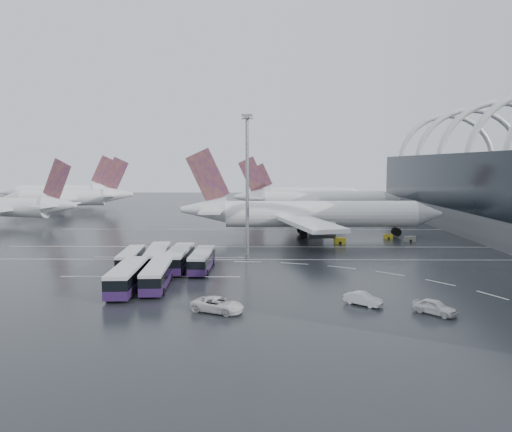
{
  "coord_description": "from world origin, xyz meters",
  "views": [
    {
      "loc": [
        -6.74,
        -91.53,
        17.4
      ],
      "look_at": [
        -7.87,
        7.44,
        7.0
      ],
      "focal_mm": 35.0,
      "sensor_mm": 36.0,
      "label": 1
    }
  ],
  "objects_px": {
    "gse_cart_belly_c": "(340,241)",
    "jet_remote_west": "(14,207)",
    "bus_row_near_d": "(202,260)",
    "floodlight_mast": "(247,167)",
    "jet_remote_mid": "(71,198)",
    "van_curve_c": "(363,299)",
    "airliner_gate_b": "(315,200)",
    "bus_row_far_b": "(127,277)",
    "van_curve_a": "(218,305)",
    "airliner_main": "(307,215)",
    "bus_row_near_c": "(179,258)",
    "van_curve_b": "(435,307)",
    "gse_cart_belly_d": "(410,239)",
    "jet_remote_far": "(64,192)",
    "gse_cart_belly_a": "(388,237)",
    "bus_row_near_a": "(131,259)",
    "bus_row_near_b": "(158,257)",
    "airliner_gate_c": "(305,194)",
    "bus_row_far_c": "(157,275)"
  },
  "relations": [
    {
      "from": "airliner_gate_b",
      "to": "van_curve_a",
      "type": "distance_m",
      "value": 115.91
    },
    {
      "from": "bus_row_far_b",
      "to": "van_curve_c",
      "type": "bearing_deg",
      "value": -104.75
    },
    {
      "from": "jet_remote_far",
      "to": "bus_row_far_c",
      "type": "relative_size",
      "value": 3.64
    },
    {
      "from": "bus_row_near_a",
      "to": "gse_cart_belly_d",
      "type": "xyz_separation_m",
      "value": [
        54.96,
        29.07,
        -1.02
      ]
    },
    {
      "from": "airliner_main",
      "to": "van_curve_c",
      "type": "relative_size",
      "value": 13.13
    },
    {
      "from": "bus_row_near_a",
      "to": "gse_cart_belly_c",
      "type": "xyz_separation_m",
      "value": [
        38.84,
        26.23,
        -0.99
      ]
    },
    {
      "from": "airliner_main",
      "to": "bus_row_near_d",
      "type": "height_order",
      "value": "airliner_main"
    },
    {
      "from": "bus_row_far_b",
      "to": "gse_cart_belly_c",
      "type": "xyz_separation_m",
      "value": [
        35.58,
        40.58,
        -1.23
      ]
    },
    {
      "from": "airliner_main",
      "to": "bus_row_near_d",
      "type": "distance_m",
      "value": 43.28
    },
    {
      "from": "bus_row_near_c",
      "to": "van_curve_b",
      "type": "relative_size",
      "value": 2.74
    },
    {
      "from": "van_curve_b",
      "to": "gse_cart_belly_c",
      "type": "bearing_deg",
      "value": 48.65
    },
    {
      "from": "gse_cart_belly_c",
      "to": "jet_remote_west",
      "type": "bearing_deg",
      "value": 158.83
    },
    {
      "from": "jet_remote_mid",
      "to": "bus_row_near_c",
      "type": "bearing_deg",
      "value": 112.45
    },
    {
      "from": "van_curve_b",
      "to": "van_curve_c",
      "type": "distance_m",
      "value": 8.4
    },
    {
      "from": "bus_row_near_a",
      "to": "bus_row_near_b",
      "type": "height_order",
      "value": "bus_row_near_b"
    },
    {
      "from": "jet_remote_far",
      "to": "gse_cart_belly_d",
      "type": "xyz_separation_m",
      "value": [
        116.94,
        -98.7,
        -4.8
      ]
    },
    {
      "from": "airliner_gate_b",
      "to": "van_curve_b",
      "type": "relative_size",
      "value": 11.41
    },
    {
      "from": "airliner_gate_b",
      "to": "airliner_gate_c",
      "type": "xyz_separation_m",
      "value": [
        0.47,
        45.31,
        -0.56
      ]
    },
    {
      "from": "gse_cart_belly_c",
      "to": "gse_cart_belly_a",
      "type": "bearing_deg",
      "value": 30.58
    },
    {
      "from": "van_curve_a",
      "to": "floodlight_mast",
      "type": "relative_size",
      "value": 0.24
    },
    {
      "from": "bus_row_near_d",
      "to": "floodlight_mast",
      "type": "bearing_deg",
      "value": -25.43
    },
    {
      "from": "bus_row_near_c",
      "to": "bus_row_far_c",
      "type": "relative_size",
      "value": 1.04
    },
    {
      "from": "floodlight_mast",
      "to": "gse_cart_belly_c",
      "type": "relative_size",
      "value": 10.92
    },
    {
      "from": "bus_row_far_c",
      "to": "bus_row_near_a",
      "type": "bearing_deg",
      "value": 25.59
    },
    {
      "from": "van_curve_a",
      "to": "airliner_gate_b",
      "type": "bearing_deg",
      "value": 10.94
    },
    {
      "from": "jet_remote_mid",
      "to": "bus_row_near_d",
      "type": "relative_size",
      "value": 3.61
    },
    {
      "from": "airliner_gate_b",
      "to": "airliner_gate_c",
      "type": "distance_m",
      "value": 45.32
    },
    {
      "from": "jet_remote_mid",
      "to": "bus_row_far_c",
      "type": "relative_size",
      "value": 3.46
    },
    {
      "from": "jet_remote_mid",
      "to": "van_curve_c",
      "type": "relative_size",
      "value": 9.68
    },
    {
      "from": "airliner_gate_c",
      "to": "jet_remote_west",
      "type": "distance_m",
      "value": 116.62
    },
    {
      "from": "bus_row_near_b",
      "to": "airliner_gate_b",
      "type": "bearing_deg",
      "value": -27.36
    },
    {
      "from": "bus_row_near_d",
      "to": "van_curve_a",
      "type": "bearing_deg",
      "value": -167.39
    },
    {
      "from": "van_curve_b",
      "to": "bus_row_near_d",
      "type": "bearing_deg",
      "value": 96.89
    },
    {
      "from": "floodlight_mast",
      "to": "airliner_gate_b",
      "type": "bearing_deg",
      "value": 74.56
    },
    {
      "from": "airliner_gate_b",
      "to": "jet_remote_far",
      "type": "height_order",
      "value": "jet_remote_far"
    },
    {
      "from": "jet_remote_west",
      "to": "jet_remote_far",
      "type": "distance_m",
      "value": 68.36
    },
    {
      "from": "jet_remote_west",
      "to": "bus_row_near_d",
      "type": "xyz_separation_m",
      "value": [
        61.67,
        -61.78,
        -3.18
      ]
    },
    {
      "from": "bus_row_far_b",
      "to": "gse_cart_belly_d",
      "type": "height_order",
      "value": "bus_row_far_b"
    },
    {
      "from": "jet_remote_far",
      "to": "jet_remote_mid",
      "type": "bearing_deg",
      "value": 109.08
    },
    {
      "from": "van_curve_b",
      "to": "gse_cart_belly_d",
      "type": "height_order",
      "value": "van_curve_b"
    },
    {
      "from": "airliner_gate_c",
      "to": "bus_row_near_a",
      "type": "bearing_deg",
      "value": -106.92
    },
    {
      "from": "airliner_gate_b",
      "to": "jet_remote_mid",
      "type": "relative_size",
      "value": 1.25
    },
    {
      "from": "airliner_gate_c",
      "to": "bus_row_near_a",
      "type": "relative_size",
      "value": 4.0
    },
    {
      "from": "jet_remote_far",
      "to": "van_curve_c",
      "type": "height_order",
      "value": "jet_remote_far"
    },
    {
      "from": "airliner_gate_b",
      "to": "gse_cart_belly_a",
      "type": "xyz_separation_m",
      "value": [
        11.16,
        -55.47,
        -4.47
      ]
    },
    {
      "from": "airliner_gate_b",
      "to": "bus_row_far_b",
      "type": "distance_m",
      "value": 109.8
    },
    {
      "from": "airliner_main",
      "to": "jet_remote_mid",
      "type": "bearing_deg",
      "value": 141.38
    },
    {
      "from": "gse_cart_belly_c",
      "to": "jet_remote_far",
      "type": "bearing_deg",
      "value": 134.8
    },
    {
      "from": "jet_remote_west",
      "to": "jet_remote_far",
      "type": "relative_size",
      "value": 0.89
    },
    {
      "from": "jet_remote_far",
      "to": "van_curve_c",
      "type": "bearing_deg",
      "value": 115.64
    }
  ]
}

